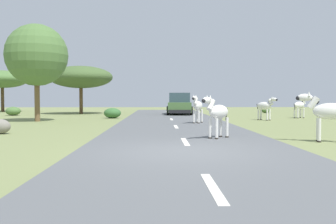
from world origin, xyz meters
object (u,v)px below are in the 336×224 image
bush_4 (112,113)px  zebra_0 (197,106)px  bush_1 (266,110)px  rock_2 (0,126)px  zebra_3 (217,112)px  car_0 (180,104)px  zebra_2 (300,105)px  zebra_1 (265,106)px  tree_2 (37,55)px  zebra_4 (328,112)px  tree_1 (2,79)px  tree_0 (81,77)px  rock_0 (219,113)px  bush_3 (13,111)px

bush_4 → zebra_0: bearing=-47.6°
bush_1 → rock_2: rock_2 is taller
zebra_3 → rock_2: zebra_3 is taller
rock_2 → car_0: bearing=63.4°
zebra_2 → bush_1: zebra_2 is taller
zebra_1 → rock_2: (-12.84, -8.45, -0.59)m
zebra_0 → tree_2: size_ratio=0.27×
zebra_4 → tree_2: size_ratio=0.29×
zebra_3 → bush_1: bearing=-68.4°
zebra_1 → tree_2: tree_2 is taller
tree_1 → tree_0: bearing=-28.0°
rock_2 → zebra_3: bearing=-15.1°
tree_0 → car_0: bearing=-15.2°
zebra_4 → bush_1: (4.44, 22.44, -0.72)m
zebra_2 → rock_0: (-5.34, 1.45, -0.58)m
rock_0 → zebra_1: bearing=-60.0°
zebra_1 → bush_4: bearing=-52.5°
rock_0 → tree_0: bearing=152.4°
zebra_3 → bush_1: (7.86, 21.68, -0.68)m
zebra_0 → bush_1: size_ratio=1.89×
zebra_3 → tree_1: tree_1 is taller
rock_0 → zebra_4: bearing=-86.2°
tree_0 → rock_2: bearing=-88.5°
bush_4 → zebra_3: bearing=-68.9°
zebra_2 → tree_1: 27.75m
zebra_3 → zebra_4: bearing=-151.1°
zebra_3 → bush_3: size_ratio=1.28×
zebra_2 → bush_4: 12.89m
zebra_1 → rock_2: 15.39m
zebra_0 → bush_4: zebra_0 is taller
zebra_0 → bush_4: bearing=-27.0°
zebra_0 → zebra_2: bearing=-123.5°
bush_4 → rock_2: size_ratio=1.40×
zebra_3 → zebra_1: bearing=-72.1°
car_0 → rock_2: (-7.94, -15.85, -0.56)m
zebra_1 → tree_1: (-21.90, 14.25, 2.31)m
zebra_4 → tree_1: tree_1 is taller
tree_2 → rock_0: 12.97m
zebra_0 → zebra_1: 5.50m
tree_2 → rock_2: bearing=-82.8°
zebra_2 → rock_2: bearing=-89.4°
zebra_3 → tree_2: (-9.16, 9.94, 2.99)m
zebra_2 → tree_2: bearing=-113.2°
tree_1 → bush_1: bearing=-7.3°
car_0 → zebra_4: bearing=104.0°
zebra_0 → car_0: bearing=-67.5°
tree_1 → bush_4: size_ratio=4.18×
zebra_4 → rock_2: 12.01m
zebra_2 → bush_1: 8.61m
zebra_3 → bush_4: bearing=-27.4°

